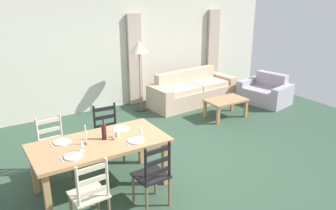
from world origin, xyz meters
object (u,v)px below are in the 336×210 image
at_px(wine_glass_near_left, 81,144).
at_px(armchair_upholstered, 266,93).
at_px(coffee_cup_primary, 117,134).
at_px(dining_chair_near_left, 90,194).
at_px(wine_glass_near_right, 141,130).
at_px(couch, 191,92).
at_px(coffee_table, 226,102).
at_px(dining_chair_near_right, 153,175).
at_px(wine_bottle, 104,131).
at_px(standing_lamp, 139,51).
at_px(dining_table, 100,147).
at_px(dining_chair_far_left, 54,148).
at_px(dining_chair_far_right, 108,133).

relative_size(wine_glass_near_left, armchair_upholstered, 0.12).
bearing_deg(coffee_cup_primary, dining_chair_near_left, -132.11).
relative_size(wine_glass_near_right, couch, 0.07).
distance_m(wine_glass_near_right, coffee_table, 3.23).
distance_m(dining_chair_near_right, wine_bottle, 0.97).
relative_size(wine_bottle, couch, 0.14).
bearing_deg(standing_lamp, wine_glass_near_left, -129.53).
bearing_deg(wine_glass_near_right, wine_glass_near_left, -179.52).
bearing_deg(dining_table, dining_chair_far_left, 123.21).
bearing_deg(dining_chair_far_right, dining_chair_far_left, -176.41).
bearing_deg(dining_chair_far_left, coffee_cup_primary, -43.14).
xyz_separation_m(wine_bottle, standing_lamp, (1.93, 2.61, 0.54)).
bearing_deg(wine_glass_near_left, dining_chair_far_left, 101.15).
relative_size(coffee_cup_primary, armchair_upholstered, 0.07).
xyz_separation_m(dining_chair_far_left, dining_chair_far_right, (0.92, 0.06, 0.00)).
height_order(dining_chair_near_right, couch, dining_chair_near_right).
distance_m(wine_glass_near_left, coffee_cup_primary, 0.61).
xyz_separation_m(coffee_table, standing_lamp, (-1.42, 1.40, 1.06)).
bearing_deg(dining_chair_near_left, dining_chair_far_right, 60.64).
relative_size(dining_chair_near_right, armchair_upholstered, 0.74).
relative_size(dining_chair_far_right, armchair_upholstered, 0.74).
distance_m(dining_chair_far_left, armchair_upholstered, 5.53).
height_order(coffee_cup_primary, armchair_upholstered, coffee_cup_primary).
height_order(dining_chair_near_left, dining_chair_near_right, same).
bearing_deg(dining_chair_far_right, dining_chair_near_left, -119.36).
relative_size(dining_chair_near_right, dining_chair_far_left, 1.00).
relative_size(dining_chair_near_right, wine_bottle, 3.04).
bearing_deg(dining_table, coffee_cup_primary, 3.94).
xyz_separation_m(wine_bottle, wine_glass_near_left, (-0.40, -0.21, -0.01)).
height_order(wine_bottle, coffee_cup_primary, wine_bottle).
height_order(dining_table, wine_glass_near_right, wine_glass_near_right).
bearing_deg(coffee_table, dining_chair_far_right, -170.94).
xyz_separation_m(dining_chair_far_left, coffee_cup_primary, (0.76, -0.71, 0.32)).
bearing_deg(coffee_table, wine_glass_near_right, -153.69).
distance_m(dining_chair_near_right, coffee_cup_primary, 0.87).
bearing_deg(dining_chair_near_right, standing_lamp, 65.06).
height_order(dining_chair_near_right, coffee_cup_primary, dining_chair_near_right).
xyz_separation_m(dining_chair_near_left, couch, (3.81, 3.25, -0.19)).
bearing_deg(armchair_upholstered, wine_glass_near_right, -159.17).
height_order(dining_chair_near_left, couch, dining_chair_near_left).
bearing_deg(wine_glass_near_left, couch, 35.68).
relative_size(couch, standing_lamp, 1.43).
distance_m(dining_chair_near_right, armchair_upholstered, 5.12).
xyz_separation_m(dining_chair_near_right, wine_glass_near_left, (-0.73, 0.62, 0.38)).
relative_size(wine_glass_near_left, standing_lamp, 0.10).
distance_m(wine_bottle, coffee_cup_primary, 0.20).
bearing_deg(wine_glass_near_right, dining_chair_far_left, 140.27).
bearing_deg(wine_bottle, coffee_table, 19.94).
bearing_deg(dining_chair_far_left, armchair_upholstered, 8.32).
distance_m(dining_chair_far_right, wine_glass_near_right, 1.02).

